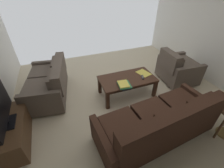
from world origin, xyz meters
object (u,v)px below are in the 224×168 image
at_px(coffee_table, 127,81).
at_px(book_stack, 124,85).
at_px(flat_tv, 0,109).
at_px(armchair_side, 177,69).
at_px(coffee_mug, 223,102).
at_px(loveseat_near, 49,83).
at_px(tv_stand, 14,132).
at_px(sofa_main, 159,124).
at_px(loose_magazine, 144,73).
at_px(end_table, 223,110).
at_px(tv_remote, 143,77).

height_order(coffee_table, book_stack, book_stack).
distance_m(flat_tv, armchair_side, 3.75).
distance_m(coffee_mug, book_stack, 1.69).
distance_m(loveseat_near, tv_stand, 1.20).
bearing_deg(sofa_main, loose_magazine, -109.66).
height_order(loveseat_near, armchair_side, armchair_side).
relative_size(coffee_mug, book_stack, 0.34).
bearing_deg(end_table, coffee_table, -52.65).
height_order(tv_stand, flat_tv, flat_tv).
distance_m(coffee_table, armchair_side, 1.45).
xyz_separation_m(coffee_table, loose_magazine, (-0.44, -0.06, 0.07)).
bearing_deg(loveseat_near, flat_tv, 59.26).
relative_size(tv_stand, loose_magazine, 3.44).
relative_size(tv_stand, armchair_side, 1.15).
xyz_separation_m(end_table, coffee_mug, (0.05, -0.04, 0.16)).
relative_size(coffee_table, flat_tv, 1.35).
distance_m(sofa_main, coffee_mug, 1.11).
distance_m(end_table, flat_tv, 3.49).
height_order(coffee_table, tv_stand, coffee_table).
bearing_deg(tv_stand, armchair_side, -171.69).
distance_m(coffee_mug, loose_magazine, 1.58).
distance_m(loveseat_near, armchair_side, 3.12).
height_order(loveseat_near, coffee_table, loveseat_near).
height_order(tv_stand, loose_magazine, loose_magazine).
distance_m(end_table, coffee_mug, 0.18).
height_order(end_table, coffee_mug, coffee_mug).
xyz_separation_m(sofa_main, flat_tv, (2.22, -0.79, 0.37)).
height_order(end_table, loose_magazine, end_table).
bearing_deg(loose_magazine, coffee_mug, 96.30).
bearing_deg(armchair_side, flat_tv, 8.34).
relative_size(sofa_main, end_table, 3.64).
distance_m(tv_stand, tv_remote, 2.61).
bearing_deg(coffee_table, end_table, 127.35).
distance_m(end_table, book_stack, 1.75).
height_order(book_stack, loose_magazine, book_stack).
distance_m(flat_tv, coffee_mug, 3.42).
bearing_deg(coffee_table, sofa_main, 88.71).
xyz_separation_m(loveseat_near, tv_remote, (-1.96, 0.66, 0.11)).
relative_size(coffee_table, end_table, 2.16).
distance_m(end_table, tv_remote, 1.54).
bearing_deg(flat_tv, sofa_main, 160.45).
relative_size(coffee_mug, tv_remote, 0.62).
height_order(sofa_main, loose_magazine, sofa_main).
bearing_deg(loveseat_near, armchair_side, 170.99).
bearing_deg(loveseat_near, coffee_table, 160.88).
xyz_separation_m(loveseat_near, armchair_side, (-3.08, 0.49, 0.01)).
relative_size(coffee_table, book_stack, 4.02).
bearing_deg(end_table, tv_remote, -60.04).
bearing_deg(book_stack, tv_stand, 6.00).
relative_size(sofa_main, loveseat_near, 1.39).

